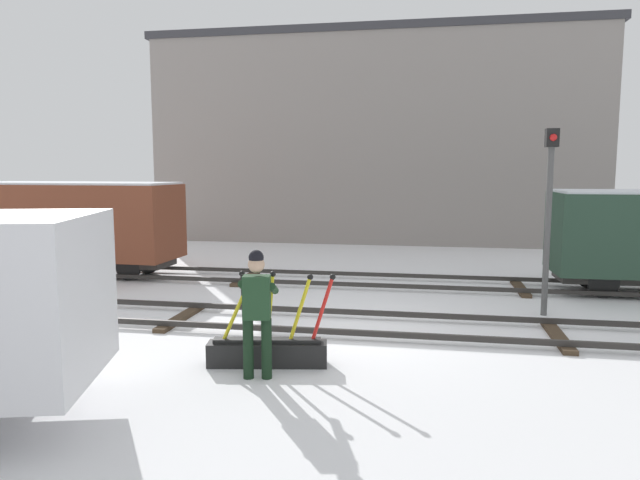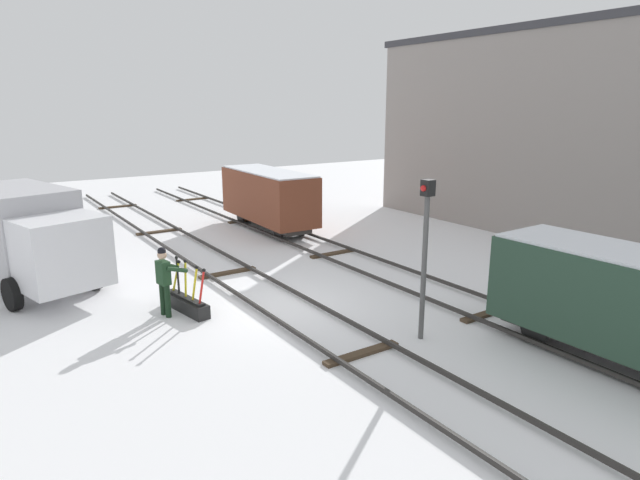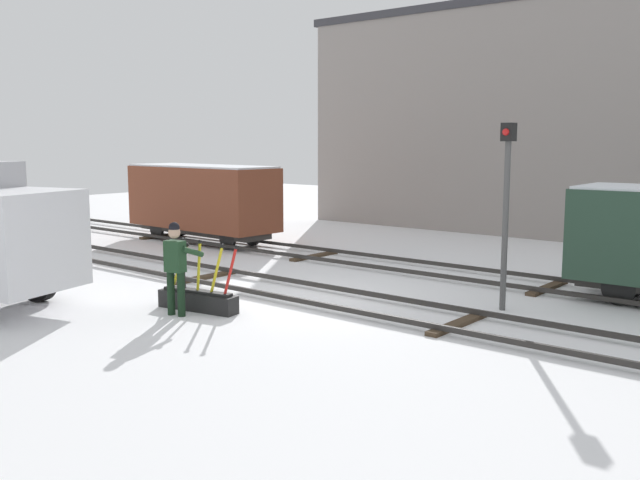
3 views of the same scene
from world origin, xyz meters
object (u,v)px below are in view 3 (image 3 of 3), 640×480
Objects in this scene: rail_worker at (176,262)px; freight_car_mid_siding at (202,199)px; signal_post at (506,197)px; switch_lever_frame at (198,298)px.

freight_car_mid_siding is at bearing 126.51° from rail_worker.
freight_car_mid_siding is at bearing 168.18° from signal_post.
freight_car_mid_siding is (-7.34, 6.48, 1.22)m from switch_lever_frame.
signal_post is at bearing -9.85° from freight_car_mid_siding.
switch_lever_frame is 9.87m from freight_car_mid_siding.
rail_worker is 6.62m from signal_post.
rail_worker is 10.15m from freight_car_mid_siding.
rail_worker is 0.32× the size of freight_car_mid_siding.
signal_post reaches higher than rail_worker.
rail_worker is at bearing -100.46° from switch_lever_frame.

